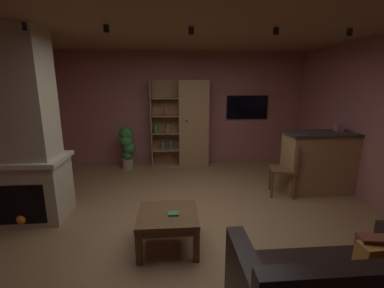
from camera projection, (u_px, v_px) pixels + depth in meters
floor at (194, 224)px, 3.73m from camera, size 5.74×5.90×0.02m
wall_back at (184, 108)px, 6.31m from camera, size 5.86×0.06×2.63m
ceiling at (195, 21)px, 3.12m from camera, size 5.74×5.90×0.02m
window_pane_back at (166, 106)px, 6.24m from camera, size 0.64×0.01×0.76m
stone_fireplace at (23, 138)px, 3.61m from camera, size 1.04×0.75×2.63m
bookshelf_cabinet at (190, 124)px, 6.14m from camera, size 1.31×0.41×1.97m
kitchen_bar_counter at (325, 162)px, 4.72m from camera, size 1.48×0.60×1.09m
tissue_box at (339, 128)px, 4.68m from camera, size 0.13×0.13×0.11m
coffee_table at (168, 219)px, 3.13m from camera, size 0.70×0.68×0.44m
table_book_0 at (173, 214)px, 3.06m from camera, size 0.13×0.10×0.02m
dining_chair at (288, 166)px, 4.54m from camera, size 0.52×0.52×0.92m
potted_floor_plant at (127, 145)px, 5.95m from camera, size 0.36×0.33×0.97m
wall_mounted_tv at (247, 107)px, 6.37m from camera, size 0.99×0.06×0.56m
track_light_spot_0 at (25, 27)px, 3.08m from camera, size 0.07×0.07×0.09m
track_light_spot_1 at (106, 29)px, 3.18m from camera, size 0.07×0.07×0.09m
track_light_spot_2 at (191, 31)px, 3.32m from camera, size 0.07×0.07×0.09m
track_light_spot_3 at (276, 31)px, 3.35m from camera, size 0.07×0.07×0.09m
track_light_spot_4 at (350, 32)px, 3.42m from camera, size 0.07×0.07×0.09m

